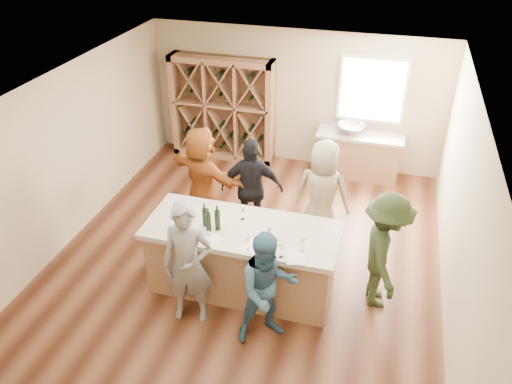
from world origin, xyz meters
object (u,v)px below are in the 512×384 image
(wine_bottle_c, at_px, (205,217))
(person_server, at_px, (384,252))
(person_far_mid, at_px, (252,188))
(person_far_right, at_px, (322,195))
(person_near_left, at_px, (188,264))
(wine_rack, at_px, (223,109))
(tasting_counter_base, at_px, (243,260))
(wine_bottle_e, at_px, (218,220))
(sink, at_px, (351,129))
(wine_bottle_d, at_px, (208,222))
(person_far_left, at_px, (203,177))
(wine_bottle_a, at_px, (180,216))
(person_near_right, at_px, (268,289))

(wine_bottle_c, distance_m, person_server, 2.50)
(person_far_mid, xyz_separation_m, person_far_right, (1.15, 0.03, 0.05))
(person_near_left, xyz_separation_m, person_far_right, (1.41, 2.16, 0.01))
(wine_rack, distance_m, tasting_counter_base, 4.29)
(wine_bottle_e, bearing_deg, sink, 70.95)
(wine_bottle_d, xyz_separation_m, wine_bottle_e, (0.11, 0.07, 0.01))
(person_near_left, bearing_deg, tasting_counter_base, 46.29)
(wine_bottle_c, height_order, person_far_left, person_far_left)
(person_server, distance_m, person_far_left, 3.32)
(person_server, relative_size, person_far_mid, 1.02)
(person_far_mid, bearing_deg, wine_bottle_a, 58.54)
(sink, bearing_deg, tasting_counter_base, -105.44)
(person_near_right, bearing_deg, person_far_mid, 80.06)
(sink, bearing_deg, person_far_right, -93.84)
(wine_rack, distance_m, wine_bottle_c, 4.16)
(person_near_left, bearing_deg, sink, 61.45)
(wine_rack, xyz_separation_m, person_server, (3.58, -3.67, -0.21))
(wine_bottle_c, distance_m, person_far_mid, 1.52)
(person_server, bearing_deg, wine_rack, 33.54)
(wine_bottle_c, height_order, person_near_left, person_near_left)
(person_server, bearing_deg, person_near_left, 101.43)
(wine_rack, bearing_deg, wine_bottle_a, -78.88)
(tasting_counter_base, relative_size, person_near_right, 1.59)
(person_server, distance_m, person_far_right, 1.56)
(wine_bottle_d, bearing_deg, person_server, 10.66)
(wine_bottle_a, relative_size, person_server, 0.18)
(wine_bottle_d, bearing_deg, person_far_left, 114.08)
(sink, relative_size, person_near_left, 0.29)
(person_near_left, relative_size, person_far_mid, 1.05)
(wine_rack, relative_size, person_far_left, 1.22)
(person_near_right, relative_size, person_far_mid, 0.94)
(person_near_right, height_order, person_far_mid, person_far_mid)
(person_near_left, relative_size, person_far_left, 1.02)
(person_near_left, distance_m, person_server, 2.65)
(sink, bearing_deg, person_near_left, -108.86)
(wine_bottle_e, relative_size, person_server, 0.17)
(wine_rack, distance_m, person_far_mid, 2.90)
(person_far_left, bearing_deg, person_near_right, 150.71)
(wine_bottle_a, relative_size, wine_bottle_c, 1.16)
(tasting_counter_base, distance_m, wine_bottle_d, 0.86)
(person_far_mid, bearing_deg, sink, -129.25)
(person_far_left, bearing_deg, wine_bottle_d, 137.22)
(wine_bottle_d, bearing_deg, person_near_left, -99.57)
(wine_bottle_a, bearing_deg, wine_rack, 101.12)
(person_near_left, distance_m, person_near_right, 1.10)
(sink, xyz_separation_m, person_near_right, (-0.47, -4.66, -0.19))
(wine_bottle_c, distance_m, wine_bottle_e, 0.20)
(wine_bottle_c, xyz_separation_m, person_far_left, (-0.64, 1.53, -0.31))
(sink, height_order, wine_bottle_d, wine_bottle_d)
(wine_rack, relative_size, wine_bottle_d, 7.57)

